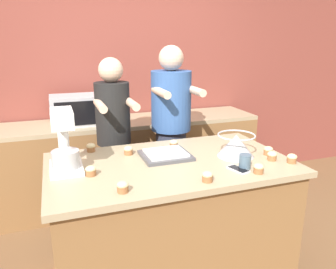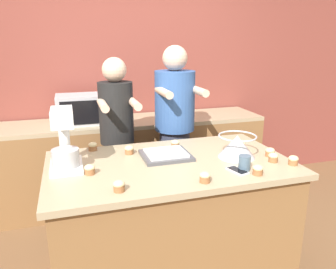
{
  "view_description": "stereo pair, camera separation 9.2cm",
  "coord_description": "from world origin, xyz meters",
  "px_view_note": "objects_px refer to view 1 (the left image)",
  "views": [
    {
      "loc": [
        -0.71,
        -1.96,
        1.72
      ],
      "look_at": [
        0.0,
        0.05,
        1.11
      ],
      "focal_mm": 35.0,
      "sensor_mm": 36.0,
      "label": 1
    },
    {
      "loc": [
        -0.62,
        -1.99,
        1.72
      ],
      "look_at": [
        0.0,
        0.05,
        1.11
      ],
      "focal_mm": 35.0,
      "sensor_mm": 36.0,
      "label": 2
    }
  ],
  "objects_px": {
    "microwave_oven": "(79,110)",
    "cupcake_11": "(128,150)",
    "person_left": "(114,144)",
    "person_right": "(171,135)",
    "cupcake_9": "(239,144)",
    "cupcake_0": "(272,156)",
    "cupcake_3": "(268,151)",
    "cupcake_4": "(123,187)",
    "cupcake_7": "(259,168)",
    "cell_phone": "(238,169)",
    "cupcake_10": "(91,147)",
    "drinking_glass": "(245,162)",
    "cupcake_1": "(174,144)",
    "mixing_bowl": "(236,145)",
    "baking_tray": "(166,155)",
    "cupcake_5": "(292,158)",
    "cupcake_8": "(91,171)",
    "cupcake_2": "(68,154)",
    "cupcake_6": "(207,176)",
    "stand_mixer": "(64,144)"
  },
  "relations": [
    {
      "from": "microwave_oven",
      "to": "cupcake_11",
      "type": "height_order",
      "value": "microwave_oven"
    },
    {
      "from": "person_left",
      "to": "person_right",
      "type": "relative_size",
      "value": 0.94
    },
    {
      "from": "person_left",
      "to": "cupcake_9",
      "type": "xyz_separation_m",
      "value": [
        0.85,
        -0.64,
        0.11
      ]
    },
    {
      "from": "cupcake_0",
      "to": "cupcake_3",
      "type": "relative_size",
      "value": 1.0
    },
    {
      "from": "person_left",
      "to": "cupcake_4",
      "type": "distance_m",
      "value": 1.12
    },
    {
      "from": "cupcake_7",
      "to": "cupcake_4",
      "type": "bearing_deg",
      "value": 178.7
    },
    {
      "from": "cell_phone",
      "to": "cupcake_11",
      "type": "xyz_separation_m",
      "value": [
        -0.59,
        0.52,
        0.03
      ]
    },
    {
      "from": "person_left",
      "to": "cupcake_10",
      "type": "relative_size",
      "value": 24.47
    },
    {
      "from": "person_left",
      "to": "cupcake_10",
      "type": "height_order",
      "value": "person_left"
    },
    {
      "from": "drinking_glass",
      "to": "cupcake_1",
      "type": "relative_size",
      "value": 1.46
    },
    {
      "from": "microwave_oven",
      "to": "drinking_glass",
      "type": "distance_m",
      "value": 1.83
    },
    {
      "from": "cupcake_0",
      "to": "cupcake_7",
      "type": "bearing_deg",
      "value": -143.25
    },
    {
      "from": "mixing_bowl",
      "to": "cell_phone",
      "type": "distance_m",
      "value": 0.28
    },
    {
      "from": "baking_tray",
      "to": "cupcake_5",
      "type": "distance_m",
      "value": 0.86
    },
    {
      "from": "cupcake_5",
      "to": "cupcake_10",
      "type": "bearing_deg",
      "value": 151.16
    },
    {
      "from": "cell_phone",
      "to": "cupcake_7",
      "type": "bearing_deg",
      "value": -41.73
    },
    {
      "from": "microwave_oven",
      "to": "cupcake_3",
      "type": "xyz_separation_m",
      "value": [
        1.19,
        -1.43,
        -0.1
      ]
    },
    {
      "from": "cupcake_11",
      "to": "person_left",
      "type": "bearing_deg",
      "value": 91.28
    },
    {
      "from": "baking_tray",
      "to": "cupcake_7",
      "type": "relative_size",
      "value": 5.17
    },
    {
      "from": "cupcake_3",
      "to": "cupcake_4",
      "type": "relative_size",
      "value": 1.0
    },
    {
      "from": "person_left",
      "to": "microwave_oven",
      "type": "relative_size",
      "value": 2.91
    },
    {
      "from": "mixing_bowl",
      "to": "cupcake_10",
      "type": "distance_m",
      "value": 1.06
    },
    {
      "from": "cupcake_8",
      "to": "cupcake_9",
      "type": "xyz_separation_m",
      "value": [
        1.14,
        0.17,
        0.0
      ]
    },
    {
      "from": "cupcake_2",
      "to": "cupcake_6",
      "type": "relative_size",
      "value": 1.0
    },
    {
      "from": "stand_mixer",
      "to": "cell_phone",
      "type": "height_order",
      "value": "stand_mixer"
    },
    {
      "from": "microwave_oven",
      "to": "cupcake_11",
      "type": "relative_size",
      "value": 8.42
    },
    {
      "from": "cupcake_0",
      "to": "cupcake_3",
      "type": "bearing_deg",
      "value": 67.61
    },
    {
      "from": "cupcake_0",
      "to": "cupcake_5",
      "type": "distance_m",
      "value": 0.13
    },
    {
      "from": "cell_phone",
      "to": "mixing_bowl",
      "type": "bearing_deg",
      "value": 63.27
    },
    {
      "from": "cupcake_1",
      "to": "person_left",
      "type": "bearing_deg",
      "value": 127.83
    },
    {
      "from": "stand_mixer",
      "to": "drinking_glass",
      "type": "xyz_separation_m",
      "value": [
        1.08,
        -0.36,
        -0.12
      ]
    },
    {
      "from": "person_left",
      "to": "baking_tray",
      "type": "distance_m",
      "value": 0.71
    },
    {
      "from": "cupcake_7",
      "to": "cupcake_9",
      "type": "bearing_deg",
      "value": 72.49
    },
    {
      "from": "cupcake_5",
      "to": "cupcake_6",
      "type": "height_order",
      "value": "same"
    },
    {
      "from": "microwave_oven",
      "to": "cupcake_11",
      "type": "bearing_deg",
      "value": -77.43
    },
    {
      "from": "cupcake_1",
      "to": "cupcake_10",
      "type": "distance_m",
      "value": 0.62
    },
    {
      "from": "baking_tray",
      "to": "cupcake_6",
      "type": "distance_m",
      "value": 0.48
    },
    {
      "from": "cupcake_1",
      "to": "cupcake_9",
      "type": "bearing_deg",
      "value": -18.79
    },
    {
      "from": "mixing_bowl",
      "to": "cupcake_10",
      "type": "relative_size",
      "value": 4.13
    },
    {
      "from": "cupcake_4",
      "to": "cupcake_10",
      "type": "distance_m",
      "value": 0.75
    },
    {
      "from": "cupcake_1",
      "to": "cupcake_3",
      "type": "height_order",
      "value": "same"
    },
    {
      "from": "stand_mixer",
      "to": "cupcake_1",
      "type": "height_order",
      "value": "stand_mixer"
    },
    {
      "from": "person_right",
      "to": "cell_phone",
      "type": "bearing_deg",
      "value": -85.8
    },
    {
      "from": "cell_phone",
      "to": "cupcake_7",
      "type": "height_order",
      "value": "cupcake_7"
    },
    {
      "from": "cupcake_1",
      "to": "stand_mixer",
      "type": "bearing_deg",
      "value": -166.66
    },
    {
      "from": "cupcake_4",
      "to": "cupcake_6",
      "type": "bearing_deg",
      "value": -3.08
    },
    {
      "from": "drinking_glass",
      "to": "cupcake_8",
      "type": "bearing_deg",
      "value": 167.37
    },
    {
      "from": "drinking_glass",
      "to": "cupcake_10",
      "type": "xyz_separation_m",
      "value": [
        -0.89,
        0.67,
        -0.02
      ]
    },
    {
      "from": "cupcake_5",
      "to": "cupcake_8",
      "type": "height_order",
      "value": "same"
    },
    {
      "from": "cupcake_2",
      "to": "person_right",
      "type": "bearing_deg",
      "value": 25.84
    }
  ]
}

